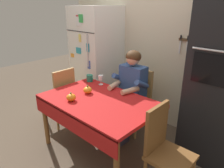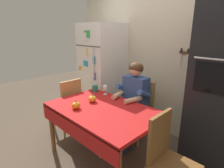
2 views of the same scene
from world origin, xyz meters
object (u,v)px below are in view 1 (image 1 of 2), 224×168
at_px(dining_table, 98,106).
at_px(seated_person, 130,87).
at_px(chair_right_side, 164,147).
at_px(wine_glass, 101,78).
at_px(wall_oven, 220,77).
at_px(refrigerator, 97,60).
at_px(coffee_mug, 90,78).
at_px(pumpkin_large, 88,90).
at_px(pumpkin_medium, 71,97).
at_px(chair_left_side, 62,95).
at_px(chair_behind_person, 137,98).

height_order(dining_table, seated_person, seated_person).
height_order(chair_right_side, wine_glass, chair_right_side).
distance_m(wall_oven, chair_right_side, 1.05).
bearing_deg(refrigerator, coffee_mug, -52.81).
relative_size(coffee_mug, pumpkin_large, 1.08).
relative_size(refrigerator, chair_right_side, 1.94).
distance_m(dining_table, wine_glass, 0.55).
distance_m(refrigerator, pumpkin_medium, 1.33).
xyz_separation_m(chair_left_side, wine_glass, (0.55, 0.31, 0.33)).
xyz_separation_m(chair_right_side, pumpkin_medium, (-1.12, -0.26, 0.27)).
bearing_deg(seated_person, refrigerator, 163.83).
xyz_separation_m(wall_oven, coffee_mug, (-1.61, -0.55, -0.26)).
bearing_deg(pumpkin_large, chair_right_side, -0.99).
height_order(refrigerator, dining_table, refrigerator).
bearing_deg(wine_glass, coffee_mug, -174.31).
relative_size(chair_right_side, coffee_mug, 7.82).
bearing_deg(refrigerator, chair_left_side, -86.48).
xyz_separation_m(chair_behind_person, pumpkin_medium, (-0.23, -1.02, 0.27)).
xyz_separation_m(chair_behind_person, wine_glass, (-0.36, -0.40, 0.33)).
height_order(chair_behind_person, seated_person, seated_person).
height_order(seated_person, chair_right_side, seated_person).
height_order(refrigerator, pumpkin_medium, refrigerator).
height_order(refrigerator, chair_left_side, refrigerator).
xyz_separation_m(seated_person, pumpkin_medium, (-0.23, -0.83, 0.05)).
xyz_separation_m(wall_oven, seated_person, (-1.04, -0.32, -0.31)).
bearing_deg(chair_behind_person, coffee_mug, -143.73).
xyz_separation_m(coffee_mug, pumpkin_medium, (0.35, -0.60, -0.01)).
distance_m(chair_behind_person, chair_left_side, 1.16).
xyz_separation_m(chair_behind_person, coffee_mug, (-0.57, -0.42, 0.28)).
xyz_separation_m(chair_left_side, coffee_mug, (0.34, 0.29, 0.28)).
bearing_deg(coffee_mug, wine_glass, 5.69).
height_order(chair_left_side, coffee_mug, chair_left_side).
distance_m(chair_behind_person, seated_person, 0.29).
distance_m(chair_behind_person, coffee_mug, 0.77).
xyz_separation_m(chair_behind_person, pumpkin_large, (-0.26, -0.73, 0.27)).
relative_size(dining_table, pumpkin_medium, 12.57).
distance_m(chair_left_side, pumpkin_large, 0.71).
bearing_deg(wine_glass, chair_right_side, -15.80).
height_order(refrigerator, coffee_mug, refrigerator).
xyz_separation_m(dining_table, chair_behind_person, (0.01, 0.79, -0.14)).
height_order(dining_table, chair_right_side, chair_right_side).
xyz_separation_m(seated_person, chair_right_side, (0.89, -0.56, -0.23)).
bearing_deg(chair_left_side, chair_behind_person, 37.82).
relative_size(chair_left_side, chair_right_side, 1.00).
relative_size(seated_person, chair_right_side, 1.34).
distance_m(chair_behind_person, chair_right_side, 1.16).
xyz_separation_m(dining_table, chair_left_side, (-0.90, 0.08, -0.14)).
bearing_deg(chair_right_side, pumpkin_large, 179.01).
height_order(wall_oven, dining_table, wall_oven).
xyz_separation_m(refrigerator, dining_table, (0.95, -0.88, -0.24)).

